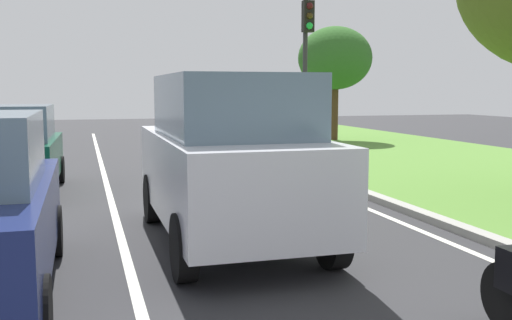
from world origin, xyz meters
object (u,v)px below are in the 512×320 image
at_px(car_hatchback_far, 14,150).
at_px(car_suv_ahead, 229,158).
at_px(traffic_light_near_right, 307,47).
at_px(tree_roadside_far, 335,59).

bearing_deg(car_hatchback_far, car_suv_ahead, -54.89).
distance_m(traffic_light_near_right, tree_roadside_far, 6.48).
bearing_deg(traffic_light_near_right, tree_roadside_far, 58.86).
xyz_separation_m(car_suv_ahead, traffic_light_near_right, (4.52, 8.88, 2.17)).
distance_m(car_suv_ahead, tree_roadside_far, 16.58).
height_order(car_suv_ahead, tree_roadside_far, tree_roadside_far).
height_order(car_hatchback_far, traffic_light_near_right, traffic_light_near_right).
bearing_deg(tree_roadside_far, car_hatchback_far, -139.24).
bearing_deg(tree_roadside_far, traffic_light_near_right, -121.14).
distance_m(car_suv_ahead, traffic_light_near_right, 10.20).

